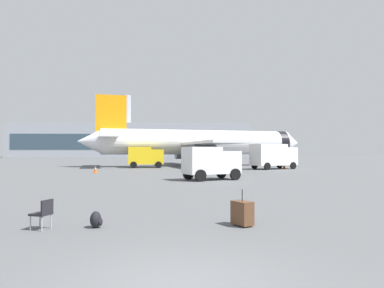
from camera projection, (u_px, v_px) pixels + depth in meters
name	position (u px, v px, depth m)	size (l,w,h in m)	color
ground_plane	(179.00, 287.00, 5.66)	(400.00, 400.00, 0.00)	#515456
airplane_at_gate	(198.00, 143.00, 53.29)	(35.44, 32.24, 10.50)	white
service_truck	(145.00, 156.00, 47.53)	(5.02, 3.00, 2.90)	yellow
fuel_truck	(273.00, 155.00, 43.79)	(6.45, 4.74, 3.20)	white
cargo_van	(211.00, 162.00, 27.10)	(4.83, 3.74, 2.60)	white
safety_cone_near	(284.00, 166.00, 44.52)	(0.44, 0.44, 0.72)	#F2590C
safety_cone_mid	(207.00, 163.00, 57.84)	(0.44, 0.44, 0.74)	#F2590C
safety_cone_far	(95.00, 169.00, 36.23)	(0.44, 0.44, 0.75)	#F2590C
safety_cone_outer	(209.00, 162.00, 61.62)	(0.44, 0.44, 0.73)	#F2590C
rolling_suitcase	(242.00, 213.00, 10.32)	(0.67, 0.75, 1.10)	brown
traveller_backpack	(96.00, 220.00, 10.06)	(0.36, 0.40, 0.48)	black
gate_chair	(43.00, 212.00, 9.83)	(0.61, 0.61, 0.86)	black
terminal_building	(131.00, 140.00, 142.00)	(95.75, 16.90, 25.59)	#9EA3AD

